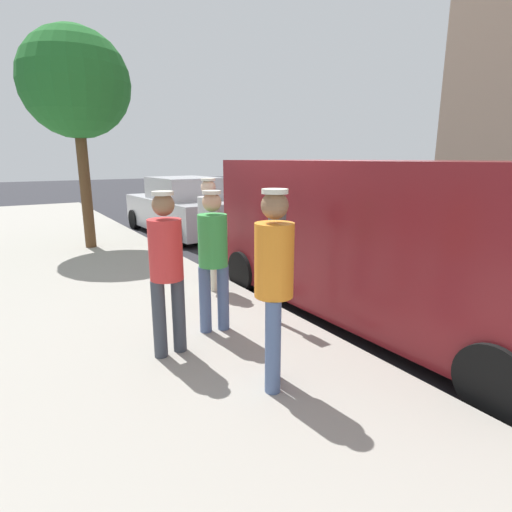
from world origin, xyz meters
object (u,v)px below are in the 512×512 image
(pedestrian_in_orange, at_px, (274,277))
(parked_van, at_px, (383,237))
(parked_sedan_behind, at_px, (182,209))
(pedestrian_in_red, at_px, (166,264))
(pedestrian_in_green, at_px, (213,253))
(street_tree, at_px, (75,85))
(pedestrian_in_gray, at_px, (209,227))
(parking_meter_near, at_px, (277,242))

(pedestrian_in_orange, distance_m, parked_van, 2.52)
(parked_van, relative_size, parked_sedan_behind, 1.17)
(pedestrian_in_red, bearing_deg, pedestrian_in_orange, 117.69)
(pedestrian_in_green, distance_m, parked_sedan_behind, 7.42)
(pedestrian_in_green, bearing_deg, pedestrian_in_orange, 86.03)
(parked_van, distance_m, street_tree, 7.31)
(pedestrian_in_red, relative_size, pedestrian_in_orange, 0.96)
(pedestrian_in_green, height_order, pedestrian_in_orange, pedestrian_in_orange)
(pedestrian_in_red, relative_size, street_tree, 0.36)
(pedestrian_in_red, distance_m, parked_van, 2.95)
(parked_van, bearing_deg, pedestrian_in_gray, -51.27)
(pedestrian_in_green, bearing_deg, pedestrian_in_gray, -114.33)
(pedestrian_in_gray, height_order, parked_van, parked_van)
(parked_van, bearing_deg, pedestrian_in_orange, 19.96)
(pedestrian_in_gray, height_order, pedestrian_in_red, pedestrian_in_gray)
(pedestrian_in_orange, xyz_separation_m, parked_sedan_behind, (-2.55, -8.37, -0.43))
(pedestrian_in_gray, bearing_deg, street_tree, -76.97)
(parked_van, bearing_deg, parked_sedan_behind, -91.37)
(pedestrian_in_gray, distance_m, pedestrian_in_orange, 2.96)
(parked_van, bearing_deg, parking_meter_near, -12.72)
(pedestrian_in_green, height_order, pedestrian_in_red, pedestrian_in_red)
(parking_meter_near, relative_size, pedestrian_in_green, 0.91)
(pedestrian_in_red, bearing_deg, parked_van, 175.54)
(pedestrian_in_orange, bearing_deg, pedestrian_in_green, -93.97)
(pedestrian_in_gray, height_order, parked_sedan_behind, pedestrian_in_gray)
(street_tree, bearing_deg, parked_van, 112.38)
(pedestrian_in_red, height_order, parked_van, parked_van)
(parking_meter_near, bearing_deg, street_tree, -79.53)
(street_tree, bearing_deg, pedestrian_in_green, 93.27)
(parking_meter_near, relative_size, pedestrian_in_gray, 0.88)
(pedestrian_in_orange, height_order, parked_van, parked_van)
(street_tree, bearing_deg, parked_sedan_behind, -157.14)
(parked_van, bearing_deg, pedestrian_in_red, -4.46)
(pedestrian_in_gray, relative_size, parked_sedan_behind, 0.39)
(pedestrian_in_red, height_order, parked_sedan_behind, pedestrian_in_red)
(parked_sedan_behind, bearing_deg, pedestrian_in_orange, 73.05)
(pedestrian_in_green, relative_size, street_tree, 0.35)
(pedestrian_in_red, xyz_separation_m, street_tree, (-0.34, -6.10, 2.57))
(parking_meter_near, height_order, pedestrian_in_green, pedestrian_in_green)
(pedestrian_in_green, bearing_deg, pedestrian_in_red, 23.33)
(parked_van, xyz_separation_m, parked_sedan_behind, (-0.18, -7.51, -0.41))
(pedestrian_in_gray, relative_size, pedestrian_in_red, 1.01)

